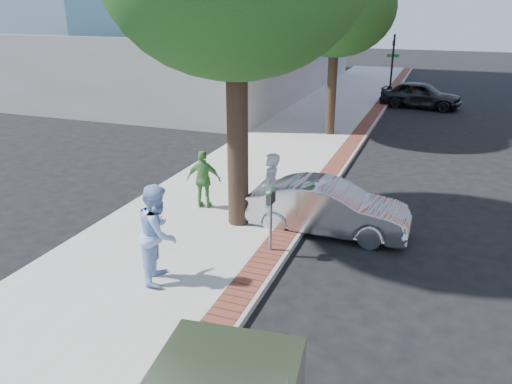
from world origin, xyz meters
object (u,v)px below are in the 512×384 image
at_px(person_officer, 158,233).
at_px(bg_car, 421,95).
at_px(person_green, 204,179).
at_px(sedan_silver, 328,208).
at_px(parking_meter, 271,207).
at_px(person_gray, 270,190).

distance_m(person_officer, bg_car, 21.71).
xyz_separation_m(person_green, sedan_silver, (3.47, -0.08, -0.30)).
distance_m(parking_meter, person_officer, 2.58).
relative_size(parking_meter, sedan_silver, 0.37).
height_order(sedan_silver, bg_car, bg_car).
bearing_deg(bg_car, person_green, 173.18).
bearing_deg(person_gray, parking_meter, 9.99).
xyz_separation_m(person_gray, person_green, (-2.10, 0.55, -0.15)).
xyz_separation_m(parking_meter, person_officer, (-1.68, -1.96, -0.04)).
relative_size(parking_meter, bg_car, 0.34).
relative_size(person_officer, sedan_silver, 0.51).
xyz_separation_m(person_officer, sedan_silver, (2.61, 3.70, -0.51)).
bearing_deg(parking_meter, person_gray, 109.26).
relative_size(parking_meter, person_officer, 0.73).
distance_m(person_gray, sedan_silver, 1.51).
height_order(person_gray, person_green, person_gray).
bearing_deg(person_green, bg_car, -116.46).
relative_size(person_officer, person_green, 1.26).
bearing_deg(person_officer, bg_car, -28.87).
xyz_separation_m(person_officer, bg_car, (3.78, 21.37, -0.43)).
height_order(person_green, bg_car, person_green).
bearing_deg(person_officer, person_gray, -39.83).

